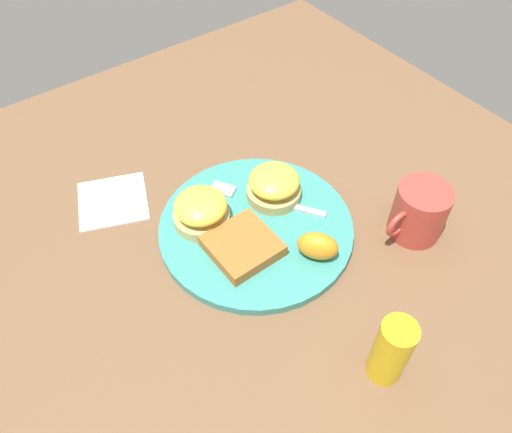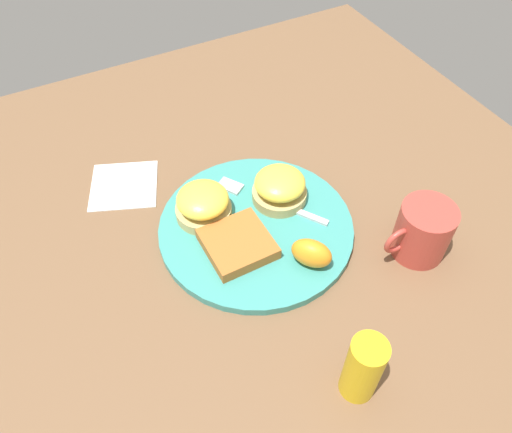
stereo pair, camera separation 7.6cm
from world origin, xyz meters
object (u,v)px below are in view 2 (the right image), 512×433
object	(u,v)px
hashbrown_patty	(238,244)
cup	(422,231)
sandwich_benedict_right	(203,204)
condiment_bottle	(363,369)
sandwich_benedict_left	(280,187)
orange_wedge	(311,253)
fork	(266,199)

from	to	relation	value
hashbrown_patty	cup	xyz separation A→B (m)	(-0.24, 0.12, 0.02)
sandwich_benedict_right	cup	xyz separation A→B (m)	(-0.26, 0.20, 0.00)
sandwich_benedict_right	condiment_bottle	bearing A→B (deg)	99.62
sandwich_benedict_left	sandwich_benedict_right	size ratio (longest dim) A/B	1.00
sandwich_benedict_right	condiment_bottle	size ratio (longest dim) A/B	0.82
hashbrown_patty	condiment_bottle	distance (m)	0.26
sandwich_benedict_right	cup	distance (m)	0.33
orange_wedge	condiment_bottle	xyz separation A→B (m)	(0.04, 0.18, 0.02)
sandwich_benedict_right	cup	size ratio (longest dim) A/B	0.79
sandwich_benedict_right	fork	world-z (taller)	sandwich_benedict_right
hashbrown_patty	cup	world-z (taller)	cup
sandwich_benedict_left	cup	distance (m)	0.22
orange_wedge	cup	xyz separation A→B (m)	(-0.16, 0.05, 0.01)
orange_wedge	cup	bearing A→B (deg)	164.08
cup	sandwich_benedict_left	bearing A→B (deg)	-52.08
sandwich_benedict_right	condiment_bottle	xyz separation A→B (m)	(-0.06, 0.34, 0.01)
cup	condiment_bottle	world-z (taller)	condiment_bottle
hashbrown_patty	sandwich_benedict_right	bearing A→B (deg)	-77.83
sandwich_benedict_left	condiment_bottle	xyz separation A→B (m)	(0.06, 0.31, 0.01)
condiment_bottle	hashbrown_patty	bearing A→B (deg)	-81.23
orange_wedge	cup	distance (m)	0.17
hashbrown_patty	cup	distance (m)	0.27
orange_wedge	fork	distance (m)	0.14
condiment_bottle	fork	bearing A→B (deg)	-97.85
sandwich_benedict_left	hashbrown_patty	bearing A→B (deg)	29.80
sandwich_benedict_left	sandwich_benedict_right	bearing A→B (deg)	-11.10
hashbrown_patty	cup	size ratio (longest dim) A/B	0.86
orange_wedge	condiment_bottle	distance (m)	0.19
orange_wedge	sandwich_benedict_right	bearing A→B (deg)	-57.32
hashbrown_patty	condiment_bottle	world-z (taller)	condiment_bottle
sandwich_benedict_left	sandwich_benedict_right	xyz separation A→B (m)	(0.12, -0.02, 0.00)
hashbrown_patty	condiment_bottle	xyz separation A→B (m)	(-0.04, 0.25, 0.03)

